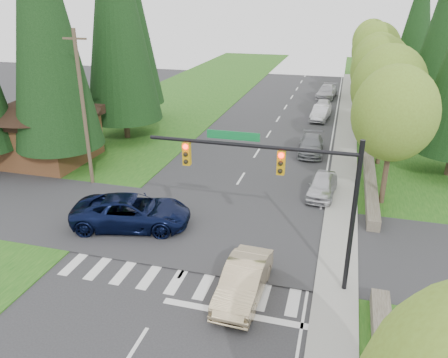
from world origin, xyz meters
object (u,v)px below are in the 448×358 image
at_px(suv_navy, 132,212).
at_px(parked_car_a, 322,186).
at_px(sedan_champagne, 244,281).
at_px(parked_car_b, 311,145).
at_px(parked_car_e, 327,92).
at_px(parked_car_c, 321,113).
at_px(parked_car_d, 323,106).

relative_size(suv_navy, parked_car_a, 1.57).
bearing_deg(sedan_champagne, parked_car_a, 79.41).
relative_size(parked_car_a, parked_car_b, 0.87).
bearing_deg(parked_car_e, sedan_champagne, -86.87).
distance_m(parked_car_c, parked_car_e, 10.96).
relative_size(suv_navy, parked_car_c, 1.46).
relative_size(parked_car_c, parked_car_e, 0.83).
xyz_separation_m(parked_car_c, parked_car_d, (0.07, 3.13, -0.01)).
xyz_separation_m(suv_navy, parked_car_b, (8.34, 14.95, -0.20)).
height_order(sedan_champagne, parked_car_e, parked_car_e).
relative_size(sedan_champagne, parked_car_a, 1.14).
height_order(parked_car_c, parked_car_e, parked_car_e).
bearing_deg(parked_car_b, parked_car_d, 87.38).
xyz_separation_m(sedan_champagne, parked_car_e, (1.10, 40.83, 0.01)).
height_order(sedan_champagne, parked_car_d, sedan_champagne).
relative_size(parked_car_a, parked_car_e, 0.77).
bearing_deg(sedan_champagne, parked_car_b, 88.78).
bearing_deg(parked_car_c, suv_navy, -102.35).
height_order(parked_car_a, parked_car_e, parked_car_e).
bearing_deg(parked_car_c, parked_car_d, 94.34).
relative_size(parked_car_b, parked_car_d, 1.13).
distance_m(sedan_champagne, parked_car_b, 19.25).
bearing_deg(parked_car_a, parked_car_e, 96.93).
height_order(sedan_champagne, parked_car_b, sedan_champagne).
bearing_deg(parked_car_e, parked_car_d, -84.78).
bearing_deg(sedan_champagne, parked_car_c, 89.94).
relative_size(sedan_champagne, parked_car_c, 1.06).
height_order(parked_car_b, parked_car_c, parked_car_c).
bearing_deg(parked_car_d, suv_navy, -107.91).
xyz_separation_m(suv_navy, parked_car_c, (8.34, 25.60, -0.17)).
bearing_deg(parked_car_b, sedan_champagne, -95.59).
xyz_separation_m(parked_car_a, parked_car_b, (-1.40, 8.07, -0.01)).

